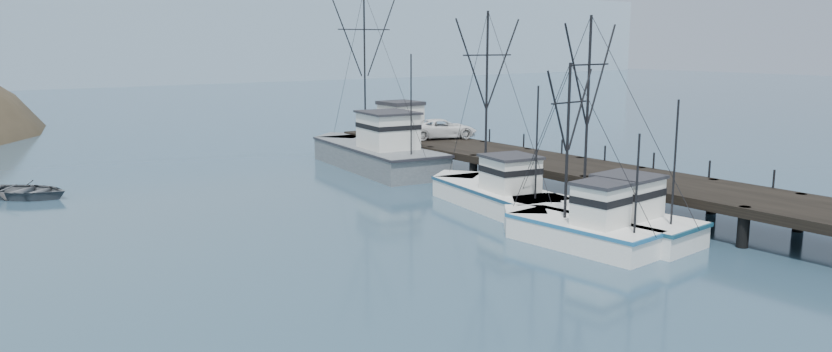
{
  "coord_description": "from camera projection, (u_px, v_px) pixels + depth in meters",
  "views": [
    {
      "loc": [
        -21.38,
        -17.75,
        9.74
      ],
      "look_at": [
        1.84,
        14.53,
        2.5
      ],
      "focal_mm": 32.0,
      "sensor_mm": 36.0,
      "label": 1
    }
  ],
  "objects": [
    {
      "name": "work_vessel",
      "position": [
        375.0,
        152.0,
        57.69
      ],
      "size": [
        6.7,
        16.96,
        13.93
      ],
      "color": "slate",
      "rests_on": "ground"
    },
    {
      "name": "trawler_near",
      "position": [
        600.0,
        218.0,
        37.87
      ],
      "size": [
        4.61,
        11.29,
        11.38
      ],
      "color": "white",
      "rests_on": "ground"
    },
    {
      "name": "pickup_truck",
      "position": [
        442.0,
        129.0,
        59.86
      ],
      "size": [
        6.2,
        4.33,
        1.57
      ],
      "primitive_type": "imported",
      "rotation": [
        0.0,
        0.0,
        1.23
      ],
      "color": "white",
      "rests_on": "pier"
    },
    {
      "name": "ground",
      "position": [
        599.0,
        301.0,
        28.2
      ],
      "size": [
        400.0,
        400.0,
        0.0
      ],
      "primitive_type": "plane",
      "color": "#29445B",
      "rests_on": "ground"
    },
    {
      "name": "distant_ridge",
      "position": [
        49.0,
        85.0,
        169.71
      ],
      "size": [
        360.0,
        40.0,
        26.0
      ],
      "primitive_type": "cube",
      "color": "#9EB2C6",
      "rests_on": "ground"
    },
    {
      "name": "trawler_mid",
      "position": [
        578.0,
        229.0,
        35.69
      ],
      "size": [
        3.63,
        8.88,
        9.1
      ],
      "color": "white",
      "rests_on": "ground"
    },
    {
      "name": "pier",
      "position": [
        553.0,
        166.0,
        48.72
      ],
      "size": [
        6.0,
        44.0,
        2.0
      ],
      "color": "black",
      "rests_on": "ground"
    },
    {
      "name": "trawler_far",
      "position": [
        495.0,
        193.0,
        44.29
      ],
      "size": [
        5.26,
        11.72,
        11.86
      ],
      "color": "white",
      "rests_on": "ground"
    },
    {
      "name": "pier_shed",
      "position": [
        401.0,
        118.0,
        62.29
      ],
      "size": [
        3.0,
        3.2,
        2.8
      ],
      "color": "silver",
      "rests_on": "pier"
    },
    {
      "name": "motorboat",
      "position": [
        25.0,
        198.0,
        46.78
      ],
      "size": [
        7.04,
        7.18,
        1.22
      ],
      "primitive_type": "imported",
      "rotation": [
        0.0,
        0.0,
        0.73
      ],
      "color": "#505459",
      "rests_on": "ground"
    }
  ]
}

